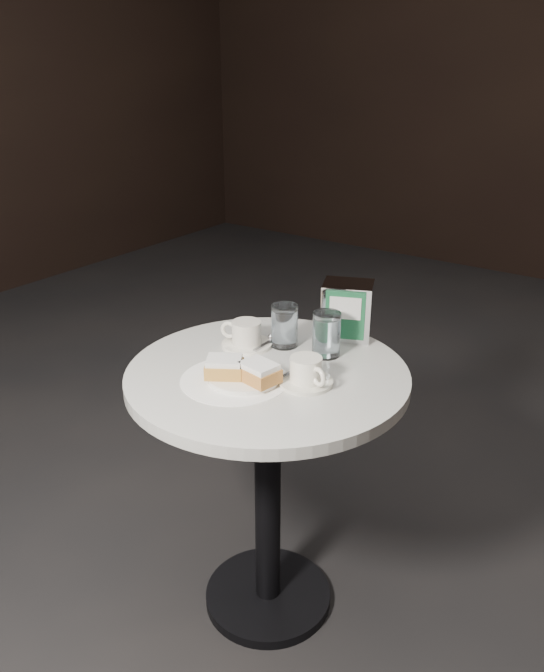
{
  "coord_description": "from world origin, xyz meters",
  "views": [
    {
      "loc": [
        0.84,
        -1.17,
        1.47
      ],
      "look_at": [
        0.0,
        0.02,
        0.83
      ],
      "focal_mm": 35.0,
      "sensor_mm": 36.0,
      "label": 1
    }
  ],
  "objects_px": {
    "coffee_cup_left": "(246,335)",
    "coffee_cup_right": "(306,373)",
    "water_glass_right": "(326,335)",
    "cafe_table": "(268,439)",
    "napkin_dispenser": "(347,310)",
    "beignet_plate": "(243,373)",
    "water_glass_left": "(285,326)"
  },
  "relations": [
    {
      "from": "beignet_plate",
      "to": "coffee_cup_left",
      "type": "distance_m",
      "value": 0.2
    },
    {
      "from": "water_glass_right",
      "to": "beignet_plate",
      "type": "bearing_deg",
      "value": -109.36
    },
    {
      "from": "water_glass_left",
      "to": "water_glass_right",
      "type": "height_order",
      "value": "water_glass_right"
    },
    {
      "from": "water_glass_left",
      "to": "water_glass_right",
      "type": "bearing_deg",
      "value": 5.97
    },
    {
      "from": "coffee_cup_left",
      "to": "water_glass_right",
      "type": "xyz_separation_m",
      "value": [
        0.2,
        0.07,
        0.03
      ]
    },
    {
      "from": "coffee_cup_left",
      "to": "water_glass_right",
      "type": "distance_m",
      "value": 0.22
    },
    {
      "from": "beignet_plate",
      "to": "coffee_cup_right",
      "type": "relative_size",
      "value": 1.26
    },
    {
      "from": "water_glass_left",
      "to": "napkin_dispenser",
      "type": "distance_m",
      "value": 0.18
    },
    {
      "from": "cafe_table",
      "to": "water_glass_right",
      "type": "bearing_deg",
      "value": 65.92
    },
    {
      "from": "coffee_cup_left",
      "to": "water_glass_left",
      "type": "distance_m",
      "value": 0.1
    },
    {
      "from": "cafe_table",
      "to": "water_glass_left",
      "type": "relative_size",
      "value": 6.53
    },
    {
      "from": "water_glass_right",
      "to": "coffee_cup_right",
      "type": "bearing_deg",
      "value": -74.76
    },
    {
      "from": "napkin_dispenser",
      "to": "beignet_plate",
      "type": "bearing_deg",
      "value": -123.23
    },
    {
      "from": "cafe_table",
      "to": "napkin_dispenser",
      "type": "distance_m",
      "value": 0.41
    },
    {
      "from": "cafe_table",
      "to": "beignet_plate",
      "type": "distance_m",
      "value": 0.24
    },
    {
      "from": "cafe_table",
      "to": "coffee_cup_left",
      "type": "relative_size",
      "value": 4.51
    },
    {
      "from": "cafe_table",
      "to": "napkin_dispenser",
      "type": "relative_size",
      "value": 4.58
    },
    {
      "from": "water_glass_left",
      "to": "napkin_dispenser",
      "type": "bearing_deg",
      "value": 54.88
    },
    {
      "from": "beignet_plate",
      "to": "water_glass_right",
      "type": "bearing_deg",
      "value": 70.64
    },
    {
      "from": "coffee_cup_left",
      "to": "coffee_cup_right",
      "type": "bearing_deg",
      "value": -35.78
    },
    {
      "from": "cafe_table",
      "to": "napkin_dispenser",
      "type": "height_order",
      "value": "napkin_dispenser"
    },
    {
      "from": "cafe_table",
      "to": "napkin_dispenser",
      "type": "xyz_separation_m",
      "value": [
        0.05,
        0.3,
        0.28
      ]
    },
    {
      "from": "beignet_plate",
      "to": "water_glass_right",
      "type": "xyz_separation_m",
      "value": [
        0.08,
        0.24,
        0.03
      ]
    },
    {
      "from": "coffee_cup_left",
      "to": "napkin_dispenser",
      "type": "distance_m",
      "value": 0.28
    },
    {
      "from": "water_glass_right",
      "to": "napkin_dispenser",
      "type": "distance_m",
      "value": 0.14
    },
    {
      "from": "water_glass_left",
      "to": "coffee_cup_right",
      "type": "bearing_deg",
      "value": -42.54
    },
    {
      "from": "cafe_table",
      "to": "beignet_plate",
      "type": "relative_size",
      "value": 3.49
    },
    {
      "from": "coffee_cup_left",
      "to": "napkin_dispenser",
      "type": "bearing_deg",
      "value": 32.98
    },
    {
      "from": "coffee_cup_right",
      "to": "water_glass_right",
      "type": "relative_size",
      "value": 1.45
    },
    {
      "from": "beignet_plate",
      "to": "napkin_dispenser",
      "type": "bearing_deg",
      "value": 79.78
    },
    {
      "from": "beignet_plate",
      "to": "napkin_dispenser",
      "type": "distance_m",
      "value": 0.39
    },
    {
      "from": "beignet_plate",
      "to": "napkin_dispenser",
      "type": "relative_size",
      "value": 1.31
    }
  ]
}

